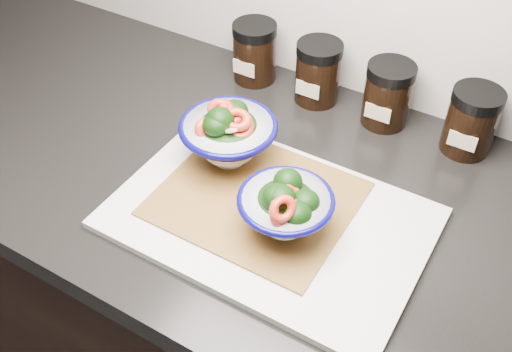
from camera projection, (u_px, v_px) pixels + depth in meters
The scene contains 10 objects.
cabinet at pixel (238, 330), 1.28m from camera, with size 3.43×0.58×0.86m, color black.
countertop at pixel (233, 178), 0.97m from camera, with size 3.50×0.60×0.04m, color black.
cutting_board at pixel (269, 218), 0.87m from camera, with size 0.45×0.30×0.01m, color beige.
bamboo_mat at pixel (256, 198), 0.89m from camera, with size 0.28×0.24×0.00m, color olive.
bowl_left at pixel (228, 135), 0.92m from camera, with size 0.15×0.15×0.11m.
bowl_right at pixel (286, 208), 0.81m from camera, with size 0.13×0.13×0.10m.
spice_jar_a at pixel (255, 52), 1.11m from camera, with size 0.08×0.08×0.11m.
spice_jar_b at pixel (318, 72), 1.06m from camera, with size 0.08×0.08×0.11m.
spice_jar_c at pixel (388, 94), 1.01m from camera, with size 0.08×0.08×0.11m.
spice_jar_d at pixel (471, 121), 0.96m from camera, with size 0.08×0.08×0.11m.
Camera 1 is at (0.40, 0.86, 1.55)m, focal length 42.00 mm.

